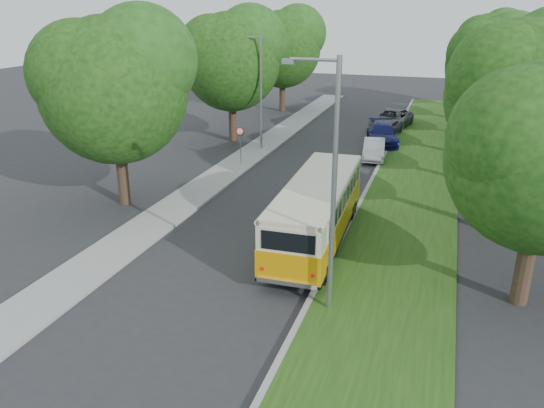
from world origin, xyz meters
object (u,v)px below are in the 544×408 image
(car_white, at_px, (374,149))
(car_silver, at_px, (311,188))
(vintage_bus, at_px, (317,213))
(lamppost_near, at_px, (331,182))
(lamppost_far, at_px, (259,89))
(car_blue, at_px, (382,134))
(car_grey, at_px, (391,119))

(car_white, bearing_deg, car_silver, -108.28)
(vintage_bus, bearing_deg, car_white, 86.69)
(lamppost_near, height_order, lamppost_far, lamppost_near)
(car_silver, relative_size, car_white, 1.01)
(lamppost_near, distance_m, vintage_bus, 5.94)
(vintage_bus, relative_size, car_silver, 2.40)
(car_silver, bearing_deg, lamppost_far, 144.46)
(lamppost_far, xyz_separation_m, car_white, (7.70, 0.22, -3.49))
(car_white, bearing_deg, lamppost_near, -92.78)
(lamppost_near, xyz_separation_m, vintage_bus, (-1.56, 4.88, -3.01))
(lamppost_near, height_order, car_blue, lamppost_near)
(vintage_bus, bearing_deg, car_grey, 87.29)
(vintage_bus, xyz_separation_m, car_grey, (0.36, 23.26, -0.61))
(lamppost_near, distance_m, car_white, 19.13)
(car_grey, bearing_deg, vintage_bus, -82.19)
(car_white, distance_m, car_grey, 9.42)
(lamppost_near, distance_m, car_grey, 28.40)
(car_grey, bearing_deg, lamppost_far, -119.91)
(car_white, height_order, car_blue, car_blue)
(vintage_bus, distance_m, car_silver, 5.20)
(car_white, bearing_deg, lamppost_far, 175.19)
(car_silver, bearing_deg, car_grey, 104.76)
(car_silver, relative_size, car_grey, 0.71)
(vintage_bus, bearing_deg, lamppost_far, 116.50)
(vintage_bus, xyz_separation_m, car_white, (0.36, 13.84, -0.74))
(lamppost_far, xyz_separation_m, car_grey, (7.70, 9.64, -3.36))
(lamppost_near, bearing_deg, car_grey, 92.45)
(car_silver, distance_m, car_grey, 18.42)
(lamppost_near, relative_size, car_silver, 2.09)
(lamppost_near, bearing_deg, car_blue, 93.04)
(vintage_bus, bearing_deg, car_blue, 87.02)
(lamppost_far, bearing_deg, car_silver, -56.10)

